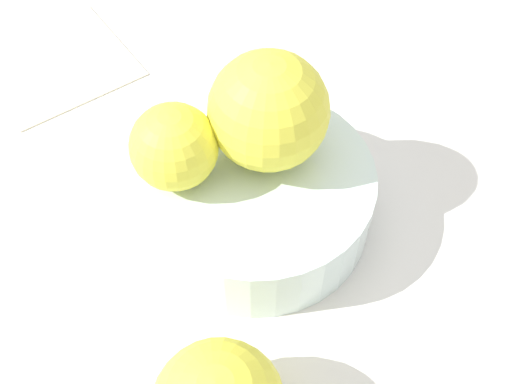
% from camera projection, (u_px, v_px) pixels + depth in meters
% --- Properties ---
extents(ground_plane, '(1.10, 1.10, 0.02)m').
position_uv_depth(ground_plane, '(256.00, 224.00, 0.51)').
color(ground_plane, silver).
extents(fruit_bowl, '(0.17, 0.17, 0.05)m').
position_uv_depth(fruit_bowl, '(256.00, 197.00, 0.48)').
color(fruit_bowl, silver).
rests_on(fruit_bowl, ground_plane).
extents(orange_in_bowl_0, '(0.06, 0.06, 0.06)m').
position_uv_depth(orange_in_bowl_0, '(174.00, 147.00, 0.43)').
color(orange_in_bowl_0, yellow).
rests_on(orange_in_bowl_0, fruit_bowl).
extents(orange_in_bowl_1, '(0.09, 0.09, 0.09)m').
position_uv_depth(orange_in_bowl_1, '(269.00, 111.00, 0.43)').
color(orange_in_bowl_1, yellow).
rests_on(orange_in_bowl_1, fruit_bowl).
extents(folded_napkin, '(0.16, 0.16, 0.00)m').
position_uv_depth(folded_napkin, '(57.00, 63.00, 0.60)').
color(folded_napkin, beige).
rests_on(folded_napkin, ground_plane).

